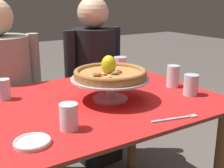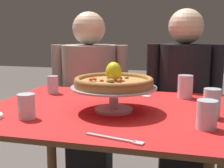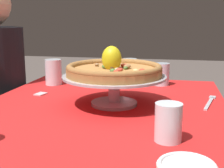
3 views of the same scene
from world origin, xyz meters
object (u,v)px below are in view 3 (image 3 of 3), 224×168
sugar_packet (41,94)px  water_glass_side_right (130,72)px  pizza_stand (114,84)px  side_plate (187,167)px  water_glass_front_left (168,125)px  pizza (114,69)px  water_glass_back_right (54,74)px  water_glass_front_right (161,76)px  dinner_fork (210,102)px

sugar_packet → water_glass_side_right: bearing=-46.0°
pizza_stand → side_plate: size_ratio=2.98×
water_glass_front_left → side_plate: 0.16m
pizza → water_glass_back_right: (0.30, 0.35, -0.08)m
pizza → side_plate: (-0.46, -0.25, -0.13)m
sugar_packet → water_glass_front_left: bearing=-126.9°
water_glass_side_right → sugar_packet: water_glass_side_right is taller
water_glass_front_right → side_plate: 0.86m
pizza → side_plate: bearing=-152.0°
pizza_stand → water_glass_front_left: (-0.31, -0.20, -0.04)m
pizza_stand → sugar_packet: bearing=74.4°
pizza → water_glass_front_right: (0.39, -0.15, -0.09)m
pizza → water_glass_front_left: 0.38m
water_glass_front_right → side_plate: (-0.85, -0.09, -0.04)m
pizza → water_glass_front_right: size_ratio=3.28×
side_plate → pizza_stand: bearing=27.9°
pizza_stand → water_glass_front_left: size_ratio=3.73×
pizza → water_glass_front_right: 0.42m
pizza_stand → water_glass_back_right: bearing=50.1°
water_glass_front_left → water_glass_back_right: 0.82m
water_glass_front_right → water_glass_front_left: 0.70m
side_plate → dinner_fork: 0.58m
pizza_stand → water_glass_front_left: pizza_stand is taller
pizza_stand → water_glass_front_left: 0.37m
water_glass_front_right → dinner_fork: 0.35m
pizza → water_glass_side_right: pizza is taller
water_glass_front_left → water_glass_front_right: bearing=4.1°
pizza → water_glass_side_right: (0.41, 0.00, -0.08)m
water_glass_front_right → side_plate: size_ratio=0.83×
water_glass_side_right → dinner_fork: size_ratio=0.58×
water_glass_front_left → dinner_fork: size_ratio=0.49×
water_glass_front_right → sugar_packet: water_glass_front_right is taller
water_glass_front_left → dinner_fork: (0.41, -0.15, -0.04)m
water_glass_back_right → sugar_packet: (-0.20, -0.02, -0.05)m
sugar_packet → water_glass_front_right: bearing=-59.0°
water_glass_front_left → water_glass_side_right: water_glass_side_right is taller
side_plate → sugar_packet: 0.80m
water_glass_back_right → side_plate: water_glass_back_right is taller
pizza_stand → water_glass_back_right: size_ratio=3.10×
water_glass_front_left → side_plate: bearing=-164.5°
water_glass_front_left → dinner_fork: water_glass_front_left is taller
water_glass_side_right → pizza: bearing=-179.7°
water_glass_side_right → water_glass_back_right: water_glass_back_right is taller
pizza_stand → water_glass_front_right: size_ratio=3.58×
pizza → dinner_fork: pizza is taller
sugar_packet → water_glass_back_right: bearing=6.3°
water_glass_front_left → dinner_fork: bearing=-19.6°
sugar_packet → side_plate: bearing=-134.0°
water_glass_side_right → dinner_fork: 0.47m
water_glass_side_right → sugar_packet: size_ratio=2.39×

